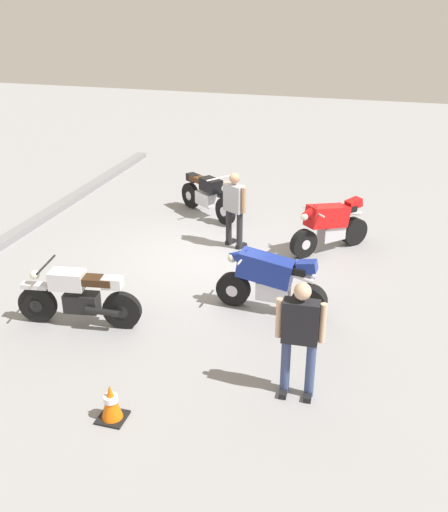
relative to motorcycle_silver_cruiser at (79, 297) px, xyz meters
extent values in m
plane|color=gray|center=(3.08, -1.34, -0.52)|extent=(40.00, 40.00, 0.00)
cube|color=gray|center=(3.08, 3.26, -0.45)|extent=(14.00, 0.30, 0.15)
cylinder|color=black|center=(-0.10, 0.73, -0.20)|extent=(0.21, 0.65, 0.64)
cylinder|color=black|center=(0.11, -0.70, -0.20)|extent=(0.21, 0.65, 0.64)
cylinder|color=black|center=(-0.10, 0.73, -0.20)|extent=(0.17, 0.24, 0.22)
cylinder|color=black|center=(0.11, -0.70, -0.20)|extent=(0.17, 0.24, 0.22)
cube|color=black|center=(0.01, -0.04, -0.10)|extent=(0.36, 0.59, 0.32)
cube|color=silver|center=(-0.02, 0.16, 0.30)|extent=(0.40, 0.60, 0.30)
cube|color=silver|center=(-0.10, 0.73, 0.15)|extent=(0.22, 0.46, 0.08)
cube|color=#382314|center=(0.05, -0.28, 0.32)|extent=(0.34, 0.63, 0.12)
cube|color=silver|center=(0.09, -0.58, 0.30)|extent=(0.26, 0.35, 0.18)
cylinder|color=black|center=(-0.10, -0.46, -0.15)|extent=(0.19, 0.57, 0.16)
cylinder|color=black|center=(-0.07, 0.49, 0.55)|extent=(0.70, 0.14, 0.04)
sphere|color=silver|center=(-0.10, 0.71, 0.35)|extent=(0.16, 0.16, 0.16)
cylinder|color=black|center=(3.70, -3.12, -0.22)|extent=(0.54, 0.53, 0.60)
cylinder|color=black|center=(4.67, -4.05, -0.22)|extent=(0.59, 0.58, 0.60)
cylinder|color=silver|center=(3.70, -3.12, -0.22)|extent=(0.28, 0.28, 0.21)
cylinder|color=silver|center=(4.67, -4.05, -0.22)|extent=(0.28, 0.28, 0.21)
cube|color=silver|center=(4.22, -3.62, -0.12)|extent=(0.60, 0.59, 0.32)
cube|color=red|center=(4.12, -3.52, 0.28)|extent=(0.96, 0.94, 0.57)
cone|color=red|center=(3.74, -3.16, 0.43)|extent=(0.49, 0.49, 0.39)
cube|color=black|center=(4.40, -3.79, 0.35)|extent=(0.61, 0.60, 0.12)
cube|color=red|center=(4.62, -4.00, 0.43)|extent=(0.40, 0.40, 0.23)
cylinder|color=silver|center=(4.64, -3.91, 0.25)|extent=(0.35, 0.34, 0.17)
cylinder|color=silver|center=(4.53, -4.02, 0.25)|extent=(0.35, 0.34, 0.17)
cylinder|color=silver|center=(3.84, -3.25, 0.45)|extent=(0.51, 0.53, 0.04)
sphere|color=silver|center=(3.68, -3.10, 0.38)|extent=(0.16, 0.16, 0.16)
cylinder|color=black|center=(1.36, -2.25, -0.22)|extent=(0.20, 0.61, 0.60)
cylinder|color=black|center=(1.27, -3.60, -0.22)|extent=(0.26, 0.61, 0.60)
cylinder|color=silver|center=(1.36, -2.25, -0.22)|extent=(0.19, 0.22, 0.21)
cylinder|color=silver|center=(1.27, -3.60, -0.22)|extent=(0.19, 0.22, 0.21)
cube|color=silver|center=(1.31, -2.97, -0.12)|extent=(0.32, 0.58, 0.32)
cube|color=navy|center=(1.32, -2.82, 0.28)|extent=(0.42, 1.01, 0.57)
cone|color=navy|center=(1.36, -2.30, 0.43)|extent=(0.36, 0.38, 0.39)
cube|color=black|center=(1.30, -3.22, 0.35)|extent=(0.30, 0.62, 0.12)
cube|color=navy|center=(1.28, -3.52, 0.43)|extent=(0.24, 0.36, 0.23)
cylinder|color=silver|center=(1.36, -3.48, 0.25)|extent=(0.12, 0.40, 0.17)
cylinder|color=silver|center=(1.20, -3.47, 0.25)|extent=(0.12, 0.40, 0.17)
cylinder|color=silver|center=(1.35, -2.44, 0.45)|extent=(0.70, 0.08, 0.04)
sphere|color=silver|center=(1.36, -2.22, 0.38)|extent=(0.16, 0.16, 0.16)
cylinder|color=black|center=(5.05, -1.05, -0.20)|extent=(0.48, 0.59, 0.64)
cylinder|color=black|center=(5.91, 0.11, -0.20)|extent=(0.48, 0.59, 0.64)
cylinder|color=silver|center=(5.05, -1.05, -0.20)|extent=(0.25, 0.26, 0.22)
cylinder|color=silver|center=(5.91, 0.11, -0.20)|extent=(0.25, 0.26, 0.22)
cube|color=silver|center=(5.51, -0.43, -0.10)|extent=(0.56, 0.62, 0.32)
cube|color=black|center=(5.39, -0.59, 0.30)|extent=(0.59, 0.64, 0.30)
cube|color=black|center=(5.05, -1.05, 0.15)|extent=(0.39, 0.45, 0.08)
cube|color=#4C2D19|center=(5.66, -0.23, 0.32)|extent=(0.57, 0.64, 0.12)
cube|color=black|center=(5.84, 0.01, 0.30)|extent=(0.37, 0.39, 0.18)
cylinder|color=silver|center=(5.88, -0.21, -0.15)|extent=(0.42, 0.51, 0.16)
cylinder|color=silver|center=(5.19, -0.85, 0.55)|extent=(0.58, 0.45, 0.04)
sphere|color=silver|center=(5.06, -1.03, 0.35)|extent=(0.16, 0.16, 0.16)
cylinder|color=#262628|center=(3.75, -1.73, -0.11)|extent=(0.18, 0.18, 0.82)
cube|color=black|center=(3.80, -1.76, -0.48)|extent=(0.28, 0.21, 0.08)
cylinder|color=#262628|center=(3.90, -1.45, -0.11)|extent=(0.18, 0.18, 0.82)
cube|color=black|center=(3.96, -1.48, -0.48)|extent=(0.28, 0.21, 0.08)
cube|color=#99999E|center=(3.83, -1.59, 0.58)|extent=(0.42, 0.51, 0.58)
cylinder|color=tan|center=(3.69, -1.83, 0.60)|extent=(0.12, 0.12, 0.54)
cylinder|color=tan|center=(3.96, -1.35, 0.60)|extent=(0.12, 0.12, 0.54)
sphere|color=tan|center=(3.83, -1.59, 1.01)|extent=(0.22, 0.22, 0.22)
cylinder|color=#384772|center=(-0.83, -3.58, -0.09)|extent=(0.14, 0.14, 0.85)
cube|color=black|center=(-0.89, -3.58, -0.48)|extent=(0.26, 0.11, 0.08)
cylinder|color=#384772|center=(-0.82, -3.92, -0.09)|extent=(0.14, 0.14, 0.85)
cube|color=black|center=(-0.88, -3.92, -0.48)|extent=(0.26, 0.11, 0.08)
cube|color=black|center=(-0.82, -3.75, 0.63)|extent=(0.24, 0.49, 0.60)
cylinder|color=#D8AD8C|center=(-0.84, -3.47, 0.65)|extent=(0.09, 0.09, 0.57)
cylinder|color=#D8AD8C|center=(-0.81, -4.03, 0.65)|extent=(0.09, 0.09, 0.57)
sphere|color=#D8AD8C|center=(-0.82, -3.75, 1.08)|extent=(0.23, 0.23, 0.23)
cube|color=black|center=(-2.01, -1.53, -0.51)|extent=(0.36, 0.36, 0.03)
cone|color=orange|center=(-2.01, -1.53, -0.24)|extent=(0.28, 0.28, 0.50)
cylinder|color=white|center=(-2.01, -1.53, -0.20)|extent=(0.19, 0.19, 0.08)
camera|label=1|loc=(-7.43, -4.61, 4.61)|focal=41.14mm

